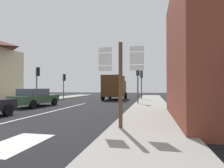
{
  "coord_description": "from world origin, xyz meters",
  "views": [
    {
      "loc": [
        6.41,
        -5.72,
        1.59
      ],
      "look_at": [
        2.48,
        13.11,
        1.91
      ],
      "focal_mm": 30.62,
      "sensor_mm": 36.0,
      "label": 1
    }
  ],
  "objects_px": {
    "delivery_truck": "(114,87)",
    "traffic_light_far_right": "(142,78)",
    "traffic_light_far_left": "(64,81)",
    "route_sign_post": "(121,78)",
    "traffic_light_near_right": "(138,76)",
    "sedan_far": "(35,97)",
    "traffic_light_near_left": "(38,76)"
  },
  "relations": [
    {
      "from": "traffic_light_near_right",
      "to": "route_sign_post",
      "type": "bearing_deg",
      "value": -89.25
    },
    {
      "from": "route_sign_post",
      "to": "traffic_light_far_left",
      "type": "distance_m",
      "value": 20.05
    },
    {
      "from": "route_sign_post",
      "to": "traffic_light_far_right",
      "type": "height_order",
      "value": "traffic_light_far_right"
    },
    {
      "from": "traffic_light_near_right",
      "to": "traffic_light_far_right",
      "type": "height_order",
      "value": "traffic_light_far_right"
    },
    {
      "from": "sedan_far",
      "to": "traffic_light_far_left",
      "type": "bearing_deg",
      "value": 102.79
    },
    {
      "from": "sedan_far",
      "to": "traffic_light_far_left",
      "type": "distance_m",
      "value": 10.28
    },
    {
      "from": "route_sign_post",
      "to": "traffic_light_near_right",
      "type": "xyz_separation_m",
      "value": [
        -0.14,
        10.81,
        0.72
      ]
    },
    {
      "from": "traffic_light_near_left",
      "to": "traffic_light_far_left",
      "type": "distance_m",
      "value": 6.11
    },
    {
      "from": "sedan_far",
      "to": "route_sign_post",
      "type": "distance_m",
      "value": 11.0
    },
    {
      "from": "route_sign_post",
      "to": "sedan_far",
      "type": "bearing_deg",
      "value": 138.88
    },
    {
      "from": "traffic_light_far_left",
      "to": "traffic_light_far_right",
      "type": "distance_m",
      "value": 10.35
    },
    {
      "from": "sedan_far",
      "to": "traffic_light_far_right",
      "type": "distance_m",
      "value": 12.98
    },
    {
      "from": "route_sign_post",
      "to": "traffic_light_far_left",
      "type": "relative_size",
      "value": 0.96
    },
    {
      "from": "delivery_truck",
      "to": "traffic_light_far_right",
      "type": "bearing_deg",
      "value": -1.61
    },
    {
      "from": "route_sign_post",
      "to": "delivery_truck",
      "type": "bearing_deg",
      "value": 101.76
    },
    {
      "from": "sedan_far",
      "to": "traffic_light_near_right",
      "type": "xyz_separation_m",
      "value": [
        8.1,
        3.61,
        1.87
      ]
    },
    {
      "from": "sedan_far",
      "to": "traffic_light_near_left",
      "type": "height_order",
      "value": "traffic_light_near_left"
    },
    {
      "from": "route_sign_post",
      "to": "traffic_light_far_right",
      "type": "xyz_separation_m",
      "value": [
        -0.14,
        17.15,
        0.8
      ]
    },
    {
      "from": "route_sign_post",
      "to": "traffic_light_near_right",
      "type": "distance_m",
      "value": 10.83
    },
    {
      "from": "sedan_far",
      "to": "traffic_light_far_right",
      "type": "bearing_deg",
      "value": 50.87
    },
    {
      "from": "delivery_truck",
      "to": "route_sign_post",
      "type": "height_order",
      "value": "route_sign_post"
    },
    {
      "from": "traffic_light_near_left",
      "to": "traffic_light_near_right",
      "type": "bearing_deg",
      "value": -0.94
    },
    {
      "from": "traffic_light_near_right",
      "to": "traffic_light_far_left",
      "type": "bearing_deg",
      "value": 148.76
    },
    {
      "from": "sedan_far",
      "to": "traffic_light_near_right",
      "type": "height_order",
      "value": "traffic_light_near_right"
    },
    {
      "from": "delivery_truck",
      "to": "traffic_light_far_right",
      "type": "height_order",
      "value": "traffic_light_far_right"
    },
    {
      "from": "traffic_light_near_left",
      "to": "delivery_truck",
      "type": "bearing_deg",
      "value": 42.31
    },
    {
      "from": "sedan_far",
      "to": "traffic_light_near_left",
      "type": "distance_m",
      "value": 4.8
    },
    {
      "from": "delivery_truck",
      "to": "traffic_light_far_right",
      "type": "relative_size",
      "value": 1.39
    },
    {
      "from": "route_sign_post",
      "to": "traffic_light_near_right",
      "type": "height_order",
      "value": "traffic_light_near_right"
    },
    {
      "from": "delivery_truck",
      "to": "traffic_light_near_left",
      "type": "relative_size",
      "value": 1.4
    },
    {
      "from": "delivery_truck",
      "to": "route_sign_post",
      "type": "relative_size",
      "value": 1.59
    },
    {
      "from": "sedan_far",
      "to": "traffic_light_near_right",
      "type": "distance_m",
      "value": 9.07
    }
  ]
}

